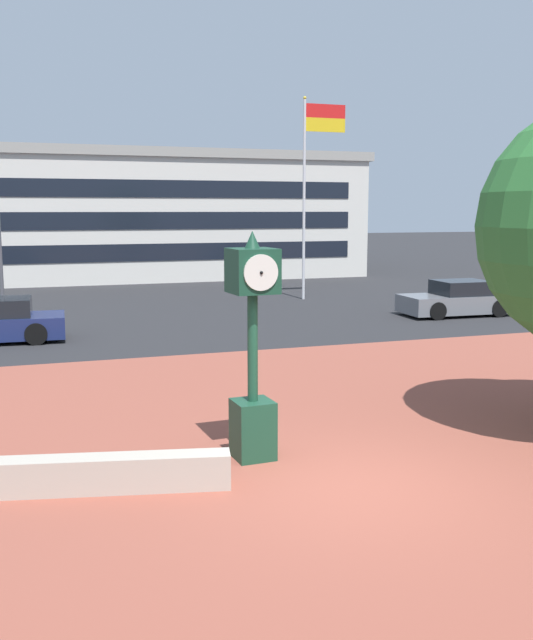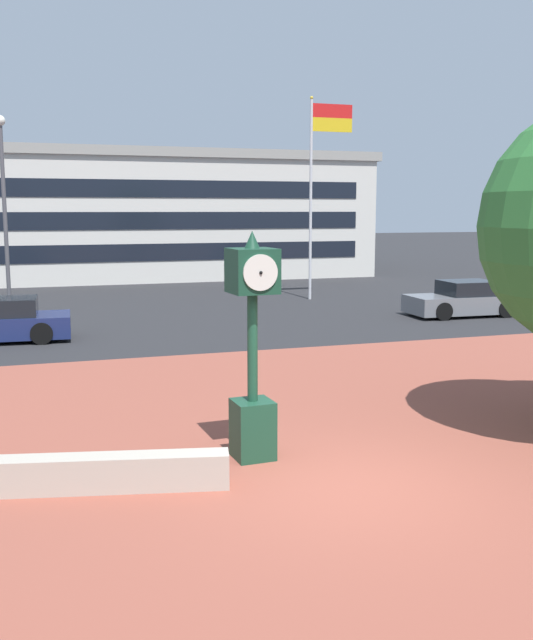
{
  "view_description": "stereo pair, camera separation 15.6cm",
  "coord_description": "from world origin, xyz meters",
  "px_view_note": "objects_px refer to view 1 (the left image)",
  "views": [
    {
      "loc": [
        -4.3,
        -8.85,
        3.86
      ],
      "look_at": [
        -0.71,
        1.68,
        2.16
      ],
      "focal_mm": 40.8,
      "sensor_mm": 36.0,
      "label": 1
    },
    {
      "loc": [
        -4.15,
        -8.9,
        3.86
      ],
      "look_at": [
        -0.71,
        1.68,
        2.16
      ],
      "focal_mm": 40.8,
      "sensor_mm": 36.0,
      "label": 2
    }
  ],
  "objects_px": {
    "civic_building": "(126,215)",
    "flagpole_primary": "(310,176)",
    "street_clock": "(253,349)",
    "car_street_near": "(457,300)"
  },
  "relations": [
    {
      "from": "street_clock",
      "to": "civic_building",
      "type": "distance_m",
      "value": 35.42
    },
    {
      "from": "car_street_near",
      "to": "civic_building",
      "type": "relative_size",
      "value": 0.16
    },
    {
      "from": "civic_building",
      "to": "street_clock",
      "type": "bearing_deg",
      "value": -94.96
    },
    {
      "from": "flagpole_primary",
      "to": "civic_building",
      "type": "xyz_separation_m",
      "value": [
        -5.53,
        16.52,
        -1.73
      ]
    },
    {
      "from": "street_clock",
      "to": "flagpole_primary",
      "type": "height_order",
      "value": "flagpole_primary"
    },
    {
      "from": "flagpole_primary",
      "to": "civic_building",
      "type": "height_order",
      "value": "flagpole_primary"
    },
    {
      "from": "flagpole_primary",
      "to": "car_street_near",
      "type": "bearing_deg",
      "value": -62.73
    },
    {
      "from": "civic_building",
      "to": "flagpole_primary",
      "type": "bearing_deg",
      "value": -71.5
    },
    {
      "from": "flagpole_primary",
      "to": "civic_building",
      "type": "distance_m",
      "value": 17.5
    },
    {
      "from": "street_clock",
      "to": "car_street_near",
      "type": "height_order",
      "value": "street_clock"
    }
  ]
}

